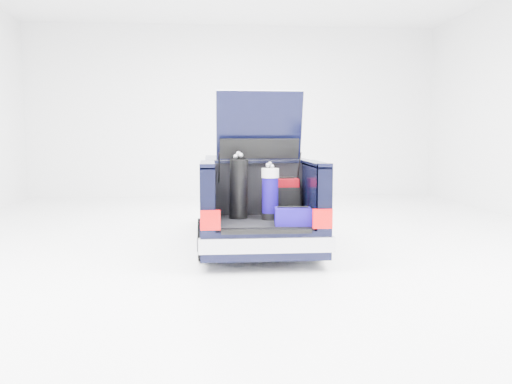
{
  "coord_description": "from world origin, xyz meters",
  "views": [
    {
      "loc": [
        -0.75,
        -9.14,
        1.82
      ],
      "look_at": [
        0.0,
        -0.5,
        0.91
      ],
      "focal_mm": 38.0,
      "sensor_mm": 36.0,
      "label": 1
    }
  ],
  "objects": [
    {
      "name": "blue_duffel",
      "position": [
        0.38,
        -1.9,
        0.72
      ],
      "size": [
        0.51,
        0.36,
        0.26
      ],
      "rotation": [
        0.0,
        0.0,
        -0.08
      ],
      "color": "#100462",
      "rests_on": "car"
    },
    {
      "name": "red_suitcase",
      "position": [
        0.41,
        -1.09,
        0.88
      ],
      "size": [
        0.37,
        0.24,
        0.6
      ],
      "rotation": [
        0.0,
        0.0,
        0.01
      ],
      "color": "#690309",
      "rests_on": "car"
    },
    {
      "name": "car",
      "position": [
        -0.0,
        0.11,
        0.67
      ],
      "size": [
        1.87,
        4.65,
        2.47
      ],
      "color": "black",
      "rests_on": "ground"
    },
    {
      "name": "black_golf_bag",
      "position": [
        -0.32,
        -1.25,
        1.04
      ],
      "size": [
        0.36,
        0.38,
        0.97
      ],
      "rotation": [
        0.0,
        0.0,
        0.37
      ],
      "color": "black",
      "rests_on": "car"
    },
    {
      "name": "ground",
      "position": [
        0.0,
        0.0,
        0.0
      ],
      "size": [
        14.0,
        14.0,
        0.0
      ],
      "primitive_type": "plane",
      "color": "white",
      "rests_on": "ground"
    },
    {
      "name": "blue_golf_bag",
      "position": [
        0.13,
        -1.39,
        0.98
      ],
      "size": [
        0.33,
        0.33,
        0.84
      ],
      "rotation": [
        0.0,
        0.0,
        0.38
      ],
      "color": "black",
      "rests_on": "car"
    }
  ]
}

